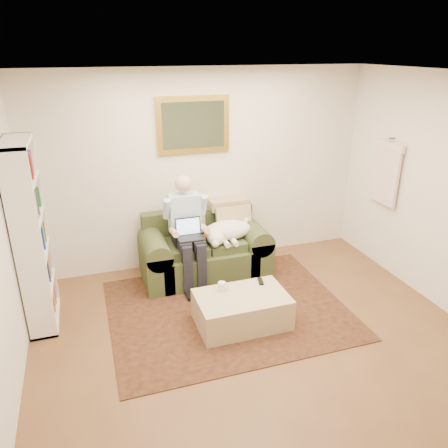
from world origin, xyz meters
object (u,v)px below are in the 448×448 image
laptop (189,232)px  seated_man (188,233)px  sofa (205,254)px  ottoman (242,310)px  sleeping_dog (228,230)px  coffee_mug (222,286)px  bookshelf (31,237)px

laptop → seated_man: bearing=90.0°
sofa → ottoman: bearing=-86.7°
sleeping_dog → coffee_mug: 1.07m
seated_man → coffee_mug: size_ratio=13.72×
seated_man → bookshelf: 1.78m
bookshelf → laptop: bearing=7.9°
coffee_mug → sofa: bearing=84.5°
sleeping_dog → bookshelf: size_ratio=0.34×
sofa → coffee_mug: sofa is taller
laptop → sofa: bearing=41.0°
sofa → coffee_mug: size_ratio=16.31×
sleeping_dog → coffee_mug: bearing=-112.0°
sofa → bookshelf: 2.15m
ottoman → coffee_mug: bearing=136.1°
coffee_mug → sleeping_dog: bearing=68.0°
sofa → seated_man: seated_man is taller
laptop → ottoman: size_ratio=0.32×
coffee_mug → ottoman: bearing=-43.9°
ottoman → bookshelf: 2.33m
sleeping_dog → sofa: bearing=164.3°
sofa → sleeping_dog: (0.29, -0.08, 0.34)m
ottoman → bookshelf: (-2.04, 0.77, 0.82)m
seated_man → sleeping_dog: bearing=7.1°
sleeping_dog → ottoman: bearing=-101.0°
laptop → sleeping_dog: 0.56m
sofa → coffee_mug: 1.07m
sleeping_dog → bookshelf: 2.33m
seated_man → coffee_mug: (0.14, -0.91, -0.28)m
sofa → sleeping_dog: sofa is taller
ottoman → coffee_mug: size_ratio=9.75×
laptop → bookshelf: bearing=-172.1°
sleeping_dog → ottoman: sleeping_dog is taller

